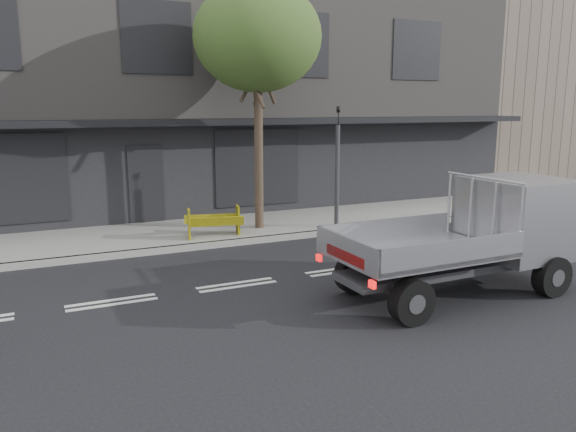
# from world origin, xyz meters

# --- Properties ---
(ground) EXTENTS (80.00, 80.00, 0.00)m
(ground) POSITION_xyz_m (0.00, 0.00, 0.00)
(ground) COLOR black
(ground) RESTS_ON ground
(sidewalk) EXTENTS (32.00, 3.20, 0.15)m
(sidewalk) POSITION_xyz_m (0.00, 4.70, 0.07)
(sidewalk) COLOR gray
(sidewalk) RESTS_ON ground
(kerb) EXTENTS (32.00, 0.20, 0.15)m
(kerb) POSITION_xyz_m (0.00, 3.10, 0.07)
(kerb) COLOR gray
(kerb) RESTS_ON ground
(building_main) EXTENTS (26.00, 10.00, 8.00)m
(building_main) POSITION_xyz_m (0.00, 11.30, 4.00)
(building_main) COLOR slate
(building_main) RESTS_ON ground
(building_neighbour) EXTENTS (14.00, 10.00, 10.00)m
(building_neighbour) POSITION_xyz_m (20.00, 11.30, 5.00)
(building_neighbour) COLOR brown
(building_neighbour) RESTS_ON ground
(street_tree) EXTENTS (3.40, 3.40, 6.74)m
(street_tree) POSITION_xyz_m (2.20, 4.20, 5.28)
(street_tree) COLOR #382B21
(street_tree) RESTS_ON ground
(traffic_light_pole) EXTENTS (0.12, 0.12, 3.50)m
(traffic_light_pole) POSITION_xyz_m (4.20, 3.35, 1.65)
(traffic_light_pole) COLOR #2D2D30
(traffic_light_pole) RESTS_ON ground
(flatbed_ute) EXTENTS (4.82, 2.04, 2.23)m
(flatbed_ute) POSITION_xyz_m (4.62, -2.24, 1.27)
(flatbed_ute) COLOR black
(flatbed_ute) RESTS_ON ground
(construction_barrier) EXTENTS (1.51, 0.88, 0.80)m
(construction_barrier) POSITION_xyz_m (0.72, 3.50, 0.55)
(construction_barrier) COLOR #FFED0D
(construction_barrier) RESTS_ON sidewalk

